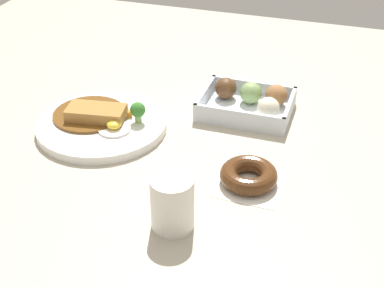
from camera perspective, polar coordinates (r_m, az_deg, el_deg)
ground_plane at (r=1.09m, az=-3.37°, el=-0.51°), size 1.60×1.60×0.00m
curry_plate at (r=1.16m, az=-9.39°, el=2.23°), size 0.27×0.27×0.06m
donut_box at (r=1.21m, az=6.05°, el=4.35°), size 0.20×0.15×0.06m
chocolate_ring_donut at (r=0.99m, az=5.90°, el=-3.28°), size 0.13×0.13×0.03m
coffee_mug at (r=0.88m, az=-2.05°, el=-6.13°), size 0.07×0.07×0.09m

